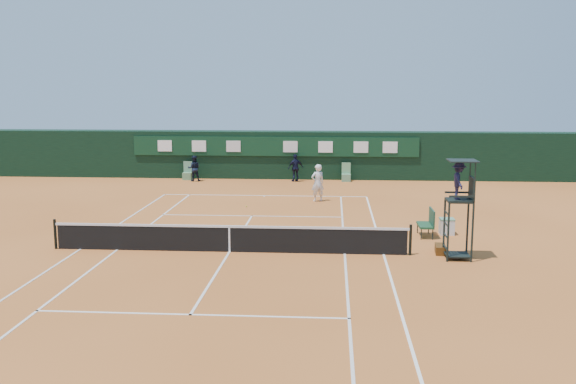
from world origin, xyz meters
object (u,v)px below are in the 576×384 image
object	(u,v)px
tennis_net	(229,238)
player_bench	(428,222)
player	(318,183)
umpire_chair	(460,188)
cooler	(447,226)

from	to	relation	value
tennis_net	player_bench	xyz separation A→B (m)	(7.43, 2.92, 0.09)
player	player_bench	bearing A→B (deg)	95.69
tennis_net	player_bench	world-z (taller)	same
umpire_chair	player	xyz separation A→B (m)	(-5.05, 10.78, -1.50)
umpire_chair	player_bench	distance (m)	3.81
player	umpire_chair	bearing A→B (deg)	89.62
player_bench	cooler	world-z (taller)	player_bench
player_bench	cooler	size ratio (longest dim) A/B	1.86
tennis_net	player	xyz separation A→B (m)	(2.90, 10.41, 0.45)
umpire_chair	tennis_net	bearing A→B (deg)	177.38
umpire_chair	player_bench	world-z (taller)	umpire_chair
cooler	tennis_net	bearing A→B (deg)	-157.82
player_bench	cooler	distance (m)	0.96
player	tennis_net	bearing A→B (deg)	48.97
tennis_net	player	world-z (taller)	player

